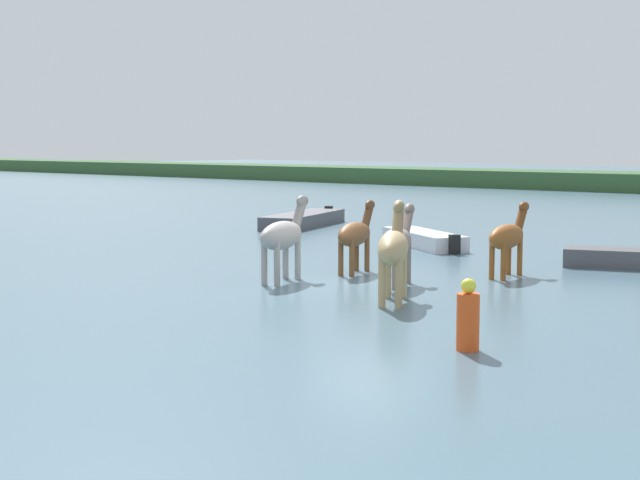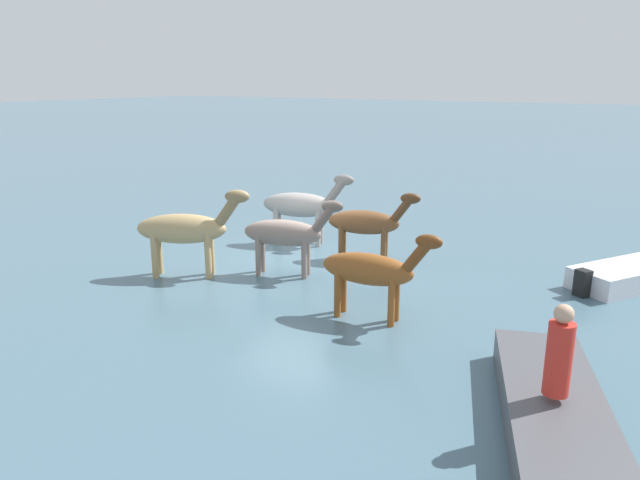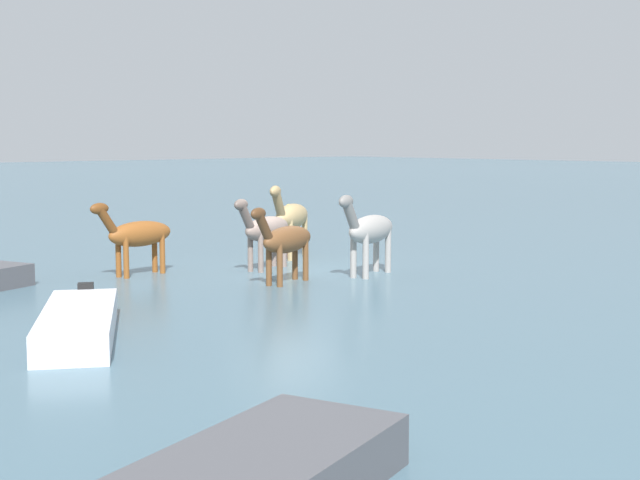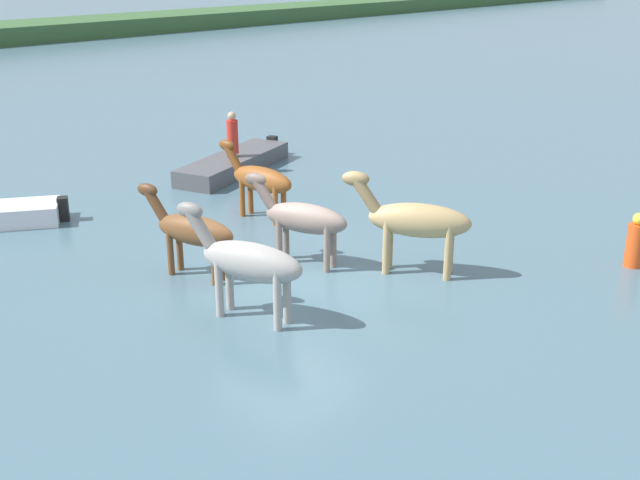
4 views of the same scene
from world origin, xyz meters
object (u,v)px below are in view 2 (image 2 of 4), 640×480
Objects in this scene: horse_mid_herd at (301,205)px; person_spotter_bow at (559,353)px; horse_gray_outer at (286,233)px; boat_skiff_near at (556,428)px; horse_lead at (367,223)px; horse_pinto_flank at (186,229)px; horse_chestnut_trailing at (371,270)px.

horse_mid_herd is 9.60m from person_spotter_bow.
boat_skiff_near is (3.47, 6.55, -0.83)m from horse_gray_outer.
horse_pinto_flank is at bearing -148.73° from horse_lead.
horse_gray_outer is 3.10m from horse_chestnut_trailing.
horse_mid_herd is 9.75m from boat_skiff_near.
horse_lead is at bearing 43.45° from horse_gray_outer.
horse_pinto_flank is 2.05× the size of person_spotter_bow.
boat_skiff_near is (2.19, 3.73, -0.81)m from horse_chestnut_trailing.
horse_mid_herd is (-2.40, -1.18, 0.09)m from horse_gray_outer.
horse_pinto_flank is 8.64m from person_spotter_bow.
person_spotter_bow is at bearing -46.46° from horse_gray_outer.
horse_chestnut_trailing is at bearing -30.55° from horse_pinto_flank.
horse_pinto_flank is 4.34m from horse_lead.
horse_chestnut_trailing reaches higher than horse_lead.
boat_skiff_near is at bearing 43.03° from person_spotter_bow.
horse_mid_herd is (-0.43, -2.21, 0.11)m from horse_lead.
horse_lead is at bearing -134.54° from person_spotter_bow.
horse_mid_herd is at bearing -127.10° from person_spotter_bow.
horse_chestnut_trailing is 4.23m from person_spotter_bow.
horse_gray_outer is 1.01× the size of horse_chestnut_trailing.
horse_pinto_flank reaches higher than horse_chestnut_trailing.
horse_gray_outer is 1.94× the size of person_spotter_bow.
boat_skiff_near is 0.97m from person_spotter_bow.
horse_mid_herd is 0.55× the size of boat_skiff_near.
horse_chestnut_trailing is (3.25, 1.79, 0.01)m from horse_lead.
horse_gray_outer is (-1.24, 1.89, -0.12)m from horse_pinto_flank.
horse_mid_herd is at bearing 152.52° from horse_lead.
boat_skiff_near is (5.87, 7.73, -0.91)m from horse_mid_herd.
horse_pinto_flank reaches higher than horse_gray_outer.
horse_lead is at bearing -28.57° from horse_mid_herd.
horse_chestnut_trailing is at bearing -60.11° from horse_mid_herd.
horse_pinto_flank is at bearing -118.50° from horse_mid_herd.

